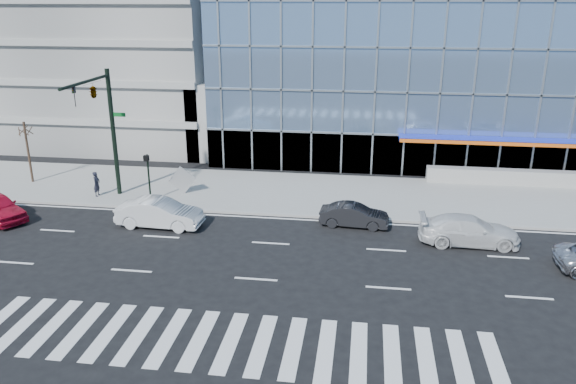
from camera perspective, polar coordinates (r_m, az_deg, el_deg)
name	(u,v)px	position (r m, az deg, el deg)	size (l,w,h in m)	color
ground	(271,243)	(29.62, -1.77, -5.23)	(160.00, 160.00, 0.00)	black
sidewalk	(291,192)	(36.94, 0.32, -0.02)	(120.00, 8.00, 0.15)	gray
theatre_building	(476,54)	(53.58, 18.55, 13.19)	(42.00, 26.00, 15.00)	#6D8DB7
parking_garage	(108,22)	(58.10, -17.81, 16.15)	(24.00, 24.00, 20.00)	gray
ramp_block	(235,116)	(46.74, -5.36, 7.73)	(6.00, 8.00, 6.00)	gray
traffic_signal	(100,106)	(35.37, -18.59, 8.33)	(1.14, 5.74, 8.00)	black
ped_signal_post	(148,170)	(35.61, -14.04, 2.14)	(0.30, 0.33, 3.00)	black
street_tree_near	(25,130)	(41.78, -25.17, 5.70)	(1.10, 1.10, 4.23)	#332319
white_suv	(469,230)	(30.77, 17.92, -3.73)	(2.09, 5.15, 1.50)	silver
white_sedan	(160,213)	(32.24, -12.91, -2.11)	(1.68, 4.82, 1.59)	silver
dark_sedan	(354,215)	(31.76, 6.74, -2.37)	(1.35, 3.86, 1.27)	black
pedestrian	(97,184)	(37.85, -18.86, 0.79)	(0.58, 0.38, 1.60)	black
tilted_panel	(182,180)	(36.89, -10.67, 1.23)	(1.30, 0.06, 1.30)	#979797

